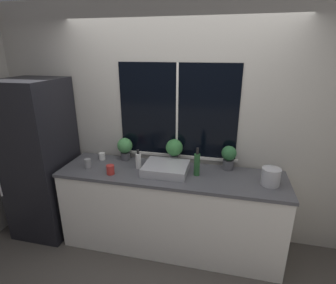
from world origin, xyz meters
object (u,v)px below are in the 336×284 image
mug_grey (88,163)px  bottle_tall (197,164)px  soap_bottle (138,161)px  sink (166,168)px  mug_white (102,156)px  mug_red (110,170)px  potted_plant_right (229,156)px  potted_plant_center (174,149)px  kettle (271,176)px  potted_plant_left (125,147)px  refrigerator (41,159)px

mug_grey → bottle_tall: bearing=4.5°
soap_bottle → mug_grey: (-0.55, -0.12, -0.04)m
sink → mug_white: bearing=169.1°
sink → mug_red: 0.59m
potted_plant_right → soap_bottle: (-0.97, -0.20, -0.06)m
sink → mug_white: sink is taller
sink → potted_plant_center: (0.04, 0.23, 0.14)m
soap_bottle → mug_red: size_ratio=2.18×
mug_red → sink: bearing=17.7°
mug_white → kettle: 1.90m
potted_plant_left → potted_plant_right: (1.21, 0.00, -0.00)m
sink → mug_red: bearing=-162.3°
potted_plant_left → potted_plant_center: size_ratio=0.89×
soap_bottle → kettle: soap_bottle is taller
bottle_tall → mug_grey: 1.21m
sink → bottle_tall: size_ratio=1.53×
potted_plant_center → mug_red: size_ratio=2.99×
sink → potted_plant_left: 0.61m
kettle → bottle_tall: bearing=176.3°
soap_bottle → potted_plant_right: bearing=11.7°
kettle → mug_red: bearing=-175.1°
potted_plant_right → mug_grey: size_ratio=2.60×
potted_plant_left → potted_plant_center: 0.60m
refrigerator → bottle_tall: size_ratio=6.18×
refrigerator → mug_red: size_ratio=18.82×
potted_plant_left → kettle: potted_plant_left is taller
refrigerator → potted_plant_left: size_ratio=7.05×
refrigerator → sink: bearing=1.2°
potted_plant_left → bottle_tall: (0.89, -0.22, -0.03)m
refrigerator → mug_white: bearing=15.2°
mug_red → soap_bottle: bearing=40.6°
potted_plant_left → mug_grey: bearing=-135.0°
bottle_tall → mug_grey: size_ratio=2.94×
soap_bottle → mug_white: bearing=165.5°
potted_plant_left → soap_bottle: size_ratio=1.22×
potted_plant_left → mug_white: bearing=-165.7°
potted_plant_right → mug_red: size_ratio=2.69×
kettle → soap_bottle: bearing=177.1°
kettle → sink: bearing=177.7°
bottle_tall → mug_white: bottle_tall is taller
mug_white → potted_plant_left: bearing=14.3°
refrigerator → bottle_tall: 1.87m
refrigerator → potted_plant_right: (2.18, 0.26, 0.14)m
mug_red → mug_white: bearing=128.2°
potted_plant_right → mug_white: bearing=-177.3°
refrigerator → potted_plant_right: size_ratio=6.99×
sink → soap_bottle: bearing=175.0°
kettle → potted_plant_right: bearing=146.3°
sink → potted_plant_right: 0.70m
soap_bottle → mug_grey: bearing=-167.9°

